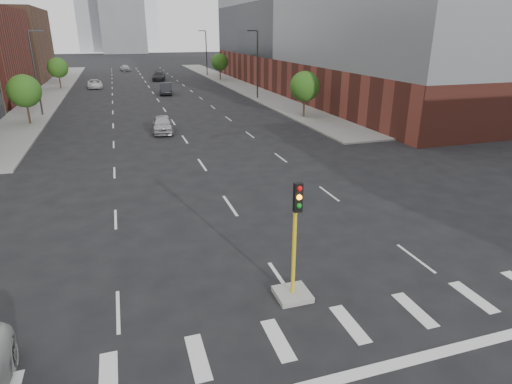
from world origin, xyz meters
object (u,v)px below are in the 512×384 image
median_traffic_signal (293,274)px  car_distant (125,68)px  car_mid_right (166,89)px  car_far_left (95,84)px  car_deep_right (159,76)px  car_near_left (163,124)px

median_traffic_signal → car_distant: median_traffic_signal is taller
median_traffic_signal → car_mid_right: (1.77, 54.60, -0.15)m
car_mid_right → car_far_left: car_mid_right is taller
car_mid_right → car_distant: 42.91m
car_mid_right → car_distant: car_mid_right is taller
car_mid_right → car_deep_right: 19.76m
car_deep_right → car_far_left: bearing=-134.7°
car_mid_right → car_far_left: bearing=140.3°
car_near_left → car_far_left: (-7.19, 37.29, -0.09)m
car_mid_right → car_near_left: bearing=-90.1°
car_near_left → car_far_left: size_ratio=0.92×
median_traffic_signal → car_near_left: size_ratio=0.95×
car_near_left → median_traffic_signal: bearing=-81.7°
median_traffic_signal → car_deep_right: 74.38m
car_distant → median_traffic_signal: bearing=-97.4°
car_deep_right → car_distant: (-5.55, 22.93, -0.04)m
median_traffic_signal → car_deep_right: median_traffic_signal is taller
car_near_left → car_distant: same height
median_traffic_signal → car_distant: (-2.86, 97.26, -0.19)m
car_near_left → car_deep_right: (4.19, 45.92, 0.04)m
car_deep_right → car_near_left: bearing=-87.1°
car_near_left → car_deep_right: size_ratio=0.81×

